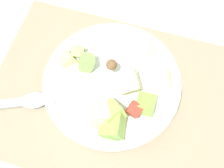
# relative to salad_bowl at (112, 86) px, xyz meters

# --- Properties ---
(ground_plane) EXTENTS (2.40, 2.40, 0.00)m
(ground_plane) POSITION_rel_salad_bowl_xyz_m (-0.01, 0.00, -0.04)
(ground_plane) COLOR silver
(placemat) EXTENTS (0.51, 0.37, 0.01)m
(placemat) POSITION_rel_salad_bowl_xyz_m (-0.01, 0.00, -0.04)
(placemat) COLOR gray
(placemat) RESTS_ON ground_plane
(salad_bowl) EXTENTS (0.26, 0.26, 0.11)m
(salad_bowl) POSITION_rel_salad_bowl_xyz_m (0.00, 0.00, 0.00)
(salad_bowl) COLOR white
(salad_bowl) RESTS_ON placemat
(serving_spoon) EXTENTS (0.23, 0.12, 0.01)m
(serving_spoon) POSITION_rel_salad_bowl_xyz_m (0.19, 0.08, -0.03)
(serving_spoon) COLOR #B7B7BC
(serving_spoon) RESTS_ON placemat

